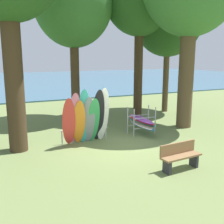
{
  "coord_description": "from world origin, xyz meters",
  "views": [
    {
      "loc": [
        -4.64,
        -9.2,
        3.56
      ],
      "look_at": [
        0.18,
        1.55,
        1.1
      ],
      "focal_mm": 44.12,
      "sensor_mm": 36.0,
      "label": 1
    }
  ],
  "objects_px": {
    "tree_far_left_back": "(73,2)",
    "park_bench": "(180,156)",
    "leaning_board_pile": "(86,119)",
    "board_storage_rack": "(141,122)",
    "tree_far_right_back": "(168,15)"
  },
  "relations": [
    {
      "from": "leaning_board_pile",
      "to": "board_storage_rack",
      "type": "height_order",
      "value": "leaning_board_pile"
    },
    {
      "from": "tree_far_left_back",
      "to": "park_bench",
      "type": "distance_m",
      "value": 10.12
    },
    {
      "from": "tree_far_left_back",
      "to": "board_storage_rack",
      "type": "bearing_deg",
      "value": -66.79
    },
    {
      "from": "tree_far_left_back",
      "to": "park_bench",
      "type": "bearing_deg",
      "value": -83.71
    },
    {
      "from": "tree_far_right_back",
      "to": "leaning_board_pile",
      "type": "height_order",
      "value": "tree_far_right_back"
    },
    {
      "from": "board_storage_rack",
      "to": "park_bench",
      "type": "relative_size",
      "value": 1.49
    },
    {
      "from": "park_bench",
      "to": "tree_far_left_back",
      "type": "bearing_deg",
      "value": 96.29
    },
    {
      "from": "tree_far_left_back",
      "to": "leaning_board_pile",
      "type": "bearing_deg",
      "value": -101.54
    },
    {
      "from": "board_storage_rack",
      "to": "park_bench",
      "type": "bearing_deg",
      "value": -102.83
    },
    {
      "from": "park_bench",
      "to": "board_storage_rack",
      "type": "bearing_deg",
      "value": 77.17
    },
    {
      "from": "leaning_board_pile",
      "to": "tree_far_left_back",
      "type": "bearing_deg",
      "value": 78.46
    },
    {
      "from": "tree_far_right_back",
      "to": "board_storage_rack",
      "type": "bearing_deg",
      "value": -135.75
    },
    {
      "from": "board_storage_rack",
      "to": "park_bench",
      "type": "distance_m",
      "value": 4.09
    },
    {
      "from": "tree_far_left_back",
      "to": "park_bench",
      "type": "xyz_separation_m",
      "value": [
        0.91,
        -8.22,
        -5.84
      ]
    },
    {
      "from": "leaning_board_pile",
      "to": "park_bench",
      "type": "bearing_deg",
      "value": -62.82
    }
  ]
}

